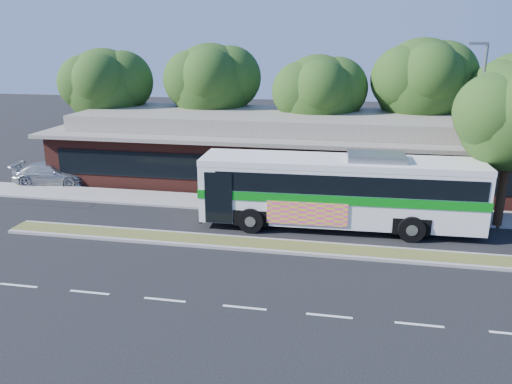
% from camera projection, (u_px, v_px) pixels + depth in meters
% --- Properties ---
extents(ground, '(120.00, 120.00, 0.00)m').
position_uv_depth(ground, '(268.00, 252.00, 22.49)').
color(ground, black).
rests_on(ground, ground).
extents(median_strip, '(26.00, 1.10, 0.15)m').
position_uv_depth(median_strip, '(270.00, 245.00, 23.03)').
color(median_strip, '#535A26').
rests_on(median_strip, ground).
extents(sidewalk, '(44.00, 2.60, 0.12)m').
position_uv_depth(sidewalk, '(286.00, 206.00, 28.49)').
color(sidewalk, gray).
rests_on(sidewalk, ground).
extents(parking_lot, '(14.00, 12.00, 0.01)m').
position_uv_depth(parking_lot, '(39.00, 176.00, 35.10)').
color(parking_lot, black).
rests_on(parking_lot, ground).
extents(plaza_building, '(33.20, 11.20, 4.45)m').
position_uv_depth(plaza_building, '(299.00, 147.00, 34.08)').
color(plaza_building, '#4F1F18').
rests_on(plaza_building, ground).
extents(lamp_post, '(0.93, 0.18, 9.07)m').
position_uv_depth(lamp_post, '(476.00, 129.00, 24.99)').
color(lamp_post, slate).
rests_on(lamp_post, ground).
extents(tree_bg_a, '(6.47, 5.80, 8.63)m').
position_uv_depth(tree_bg_a, '(111.00, 86.00, 37.61)').
color(tree_bg_a, black).
rests_on(tree_bg_a, ground).
extents(tree_bg_b, '(6.69, 6.00, 9.00)m').
position_uv_depth(tree_bg_b, '(217.00, 82.00, 37.05)').
color(tree_bg_b, black).
rests_on(tree_bg_b, ground).
extents(tree_bg_c, '(6.24, 5.60, 8.26)m').
position_uv_depth(tree_bg_c, '(324.00, 93.00, 34.83)').
color(tree_bg_c, black).
rests_on(tree_bg_c, ground).
extents(tree_bg_d, '(6.91, 6.20, 9.37)m').
position_uv_depth(tree_bg_d, '(428.00, 82.00, 34.29)').
color(tree_bg_d, black).
rests_on(tree_bg_d, ground).
extents(transit_bus, '(13.94, 3.58, 3.88)m').
position_uv_depth(transit_bus, '(340.00, 186.00, 24.89)').
color(transit_bus, white).
rests_on(transit_bus, ground).
extents(sedan, '(5.12, 2.61, 1.42)m').
position_uv_depth(sedan, '(51.00, 174.00, 32.93)').
color(sedan, '#A4A7AB').
rests_on(sedan, ground).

